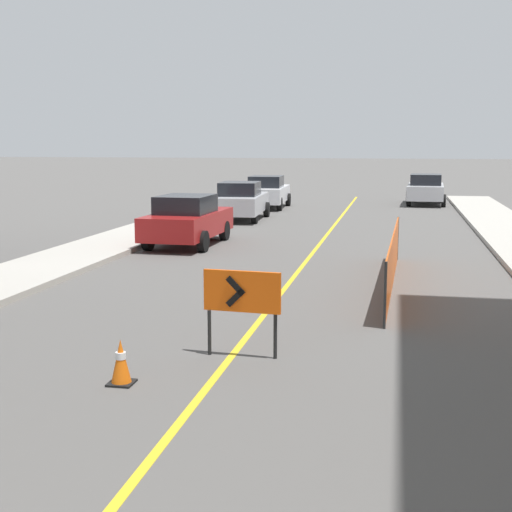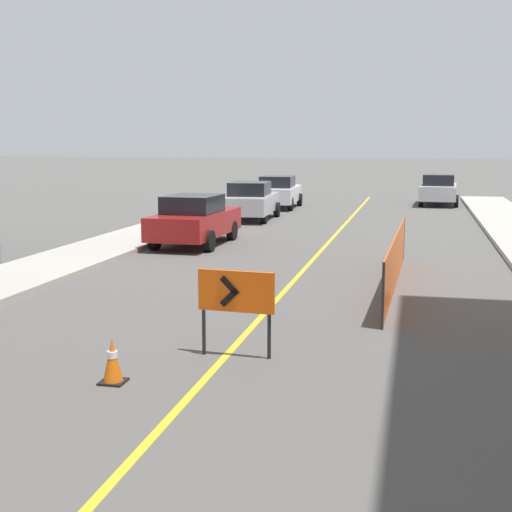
# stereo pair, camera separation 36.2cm
# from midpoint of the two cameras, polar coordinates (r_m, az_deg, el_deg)

# --- Properties ---
(lane_stripe) EXTENTS (0.12, 47.96, 0.01)m
(lane_stripe) POSITION_cam_midpoint_polar(r_m,az_deg,el_deg) (19.16, 3.35, -0.59)
(lane_stripe) COLOR gold
(lane_stripe) RESTS_ON ground_plane
(sidewalk_left) EXTENTS (2.35, 47.96, 0.15)m
(sidewalk_left) POSITION_cam_midpoint_polar(r_m,az_deg,el_deg) (20.98, -14.13, 0.19)
(sidewalk_left) COLOR #ADA89E
(sidewalk_left) RESTS_ON ground_plane
(traffic_cone_third) EXTENTS (0.34, 0.34, 0.62)m
(traffic_cone_third) POSITION_cam_midpoint_polar(r_m,az_deg,el_deg) (9.86, -11.80, -8.31)
(traffic_cone_third) COLOR black
(traffic_cone_third) RESTS_ON ground_plane
(arrow_barricade_primary) EXTENTS (1.20, 0.16, 1.32)m
(arrow_barricade_primary) POSITION_cam_midpoint_polar(r_m,az_deg,el_deg) (10.70, -2.11, -3.15)
(arrow_barricade_primary) COLOR #EF560C
(arrow_barricade_primary) RESTS_ON ground_plane
(safety_mesh_fence) EXTENTS (0.24, 7.64, 1.19)m
(safety_mesh_fence) POSITION_cam_midpoint_polar(r_m,az_deg,el_deg) (16.26, 10.26, -0.35)
(safety_mesh_fence) COLOR #EF560C
(safety_mesh_fence) RESTS_ON ground_plane
(parked_car_curb_near) EXTENTS (1.95, 4.36, 1.59)m
(parked_car_curb_near) POSITION_cam_midpoint_polar(r_m,az_deg,el_deg) (22.55, -5.96, 2.88)
(parked_car_curb_near) COLOR maroon
(parked_car_curb_near) RESTS_ON ground_plane
(parked_car_curb_mid) EXTENTS (2.03, 4.39, 1.59)m
(parked_car_curb_mid) POSITION_cam_midpoint_polar(r_m,az_deg,el_deg) (29.88, -1.58, 4.44)
(parked_car_curb_mid) COLOR #B7B7BC
(parked_car_curb_mid) RESTS_ON ground_plane
(parked_car_curb_far) EXTENTS (1.98, 4.37, 1.59)m
(parked_car_curb_far) POSITION_cam_midpoint_polar(r_m,az_deg,el_deg) (35.27, 0.58, 5.16)
(parked_car_curb_far) COLOR silver
(parked_car_curb_far) RESTS_ON ground_plane
(parked_car_opposite_side) EXTENTS (2.00, 4.38, 1.59)m
(parked_car_opposite_side) POSITION_cam_midpoint_polar(r_m,az_deg,el_deg) (38.19, 13.14, 5.22)
(parked_car_opposite_side) COLOR #B7B7BC
(parked_car_opposite_side) RESTS_ON ground_plane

